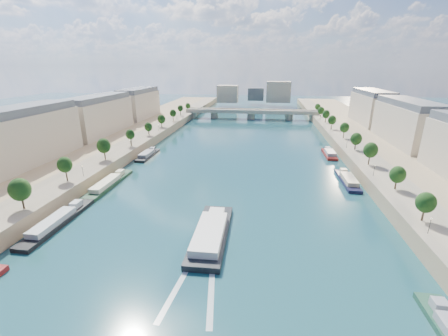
% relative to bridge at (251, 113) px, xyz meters
% --- Properties ---
extents(ground, '(700.00, 700.00, 0.00)m').
position_rel_bridge_xyz_m(ground, '(0.00, -133.45, -5.08)').
color(ground, '#0C2B37').
rests_on(ground, ground).
extents(quay_left, '(44.00, 520.00, 5.00)m').
position_rel_bridge_xyz_m(quay_left, '(-72.00, -133.45, -2.58)').
color(quay_left, '#9E8460').
rests_on(quay_left, ground).
extents(quay_right, '(44.00, 520.00, 5.00)m').
position_rel_bridge_xyz_m(quay_right, '(72.00, -133.45, -2.58)').
color(quay_right, '#9E8460').
rests_on(quay_right, ground).
extents(pave_left, '(14.00, 520.00, 0.10)m').
position_rel_bridge_xyz_m(pave_left, '(-57.00, -133.45, -0.03)').
color(pave_left, gray).
rests_on(pave_left, quay_left).
extents(pave_right, '(14.00, 520.00, 0.10)m').
position_rel_bridge_xyz_m(pave_right, '(57.00, -133.45, -0.03)').
color(pave_right, gray).
rests_on(pave_right, quay_right).
extents(trees_left, '(4.80, 268.80, 8.26)m').
position_rel_bridge_xyz_m(trees_left, '(-55.00, -131.45, 5.39)').
color(trees_left, '#382B1E').
rests_on(trees_left, ground).
extents(trees_right, '(4.80, 268.80, 8.26)m').
position_rel_bridge_xyz_m(trees_right, '(55.00, -123.45, 5.39)').
color(trees_right, '#382B1E').
rests_on(trees_right, ground).
extents(lamps_left, '(0.36, 200.36, 4.28)m').
position_rel_bridge_xyz_m(lamps_left, '(-52.50, -143.45, 2.70)').
color(lamps_left, black).
rests_on(lamps_left, ground).
extents(lamps_right, '(0.36, 200.36, 4.28)m').
position_rel_bridge_xyz_m(lamps_right, '(52.50, -128.45, 2.70)').
color(lamps_right, black).
rests_on(lamps_right, ground).
extents(buildings_left, '(16.00, 226.00, 23.20)m').
position_rel_bridge_xyz_m(buildings_left, '(-85.00, -121.45, 11.37)').
color(buildings_left, '#BDAA91').
rests_on(buildings_left, ground).
extents(buildings_right, '(16.00, 226.00, 23.20)m').
position_rel_bridge_xyz_m(buildings_right, '(85.00, -121.45, 11.37)').
color(buildings_right, '#BDAA91').
rests_on(buildings_right, ground).
extents(skyline, '(79.00, 42.00, 22.00)m').
position_rel_bridge_xyz_m(skyline, '(3.19, 86.07, 9.57)').
color(skyline, '#BDAA91').
rests_on(skyline, ground).
extents(bridge, '(112.00, 12.00, 8.15)m').
position_rel_bridge_xyz_m(bridge, '(0.00, 0.00, 0.00)').
color(bridge, '#C1B79E').
rests_on(bridge, ground).
extents(tour_barge, '(9.28, 30.46, 4.11)m').
position_rel_bridge_xyz_m(tour_barge, '(-0.54, -189.39, -3.89)').
color(tour_barge, black).
rests_on(tour_barge, ground).
extents(wake, '(10.76, 25.99, 0.04)m').
position_rel_bridge_xyz_m(wake, '(-0.54, -205.92, -5.06)').
color(wake, silver).
rests_on(wake, ground).
extents(moored_barges_left, '(5.00, 158.29, 3.60)m').
position_rel_bridge_xyz_m(moored_barges_left, '(-45.50, -189.45, -4.24)').
color(moored_barges_left, '#192537').
rests_on(moored_barges_left, ground).
extents(moored_barges_right, '(5.00, 164.63, 3.60)m').
position_rel_bridge_xyz_m(moored_barges_right, '(45.50, -181.84, -4.24)').
color(moored_barges_right, black).
rests_on(moored_barges_right, ground).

